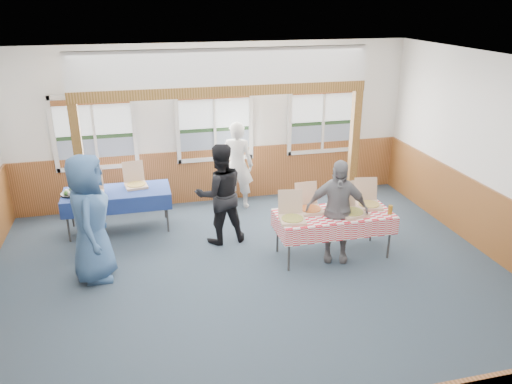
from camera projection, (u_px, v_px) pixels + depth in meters
The scene contains 27 objects.
floor at pixel (256, 286), 7.40m from camera, with size 8.00×8.00×0.00m, color #26323D.
ceiling at pixel (256, 66), 6.23m from camera, with size 8.00×8.00×0.00m, color white.
wall_back at pixel (214, 125), 9.98m from camera, with size 8.00×8.00×0.00m, color silver.
wall_front at pixel (369, 350), 3.65m from camera, with size 8.00×8.00×0.00m, color silver.
wall_right at pixel (507, 163), 7.70m from camera, with size 8.00×8.00×0.00m, color silver.
wainscot_back at pixel (216, 175), 10.34m from camera, with size 7.98×0.05×1.10m, color brown.
wainscot_right at pixel (494, 225), 8.08m from camera, with size 0.05×6.98×1.10m, color brown.
window_left at pixel (94, 128), 9.40m from camera, with size 1.56×0.10×1.46m.
window_mid at pixel (215, 122), 9.91m from camera, with size 1.56×0.10×1.46m.
window_right at pixel (323, 115), 10.42m from camera, with size 1.56×0.10×1.46m.
post_left at pixel (81, 173), 8.49m from camera, with size 0.15×0.15×2.40m, color #5A3D14.
post_right at pixel (353, 153), 9.59m from camera, with size 0.15×0.15×2.40m, color #5A3D14.
cross_beam at pixel (224, 91), 8.57m from camera, with size 5.15×0.18×0.18m, color #5A3D14.
table_left at pixel (117, 194), 8.95m from camera, with size 1.92×0.92×0.76m.
table_right at pixel (334, 216), 8.04m from camera, with size 2.05×1.51×0.76m.
pizza_box_a at pixel (92, 192), 8.72m from camera, with size 0.39×0.47×0.42m.
pizza_box_b at pixel (136, 183), 9.13m from camera, with size 0.44×0.51×0.42m.
pizza_box_c at pixel (292, 216), 7.74m from camera, with size 0.45×0.52×0.42m.
pizza_box_d at pixel (310, 207), 8.09m from camera, with size 0.39×0.47×0.42m.
pizza_box_e at pixel (350, 210), 7.98m from camera, with size 0.50×0.57×0.45m.
pizza_box_f at pixel (368, 202), 8.27m from camera, with size 0.45×0.53×0.42m.
veggie_tray at pixel (72, 193), 8.75m from camera, with size 0.39×0.39×0.09m.
drink_glass at pixel (390, 210), 7.95m from camera, with size 0.07×0.07×0.15m, color #885E16.
woman_white at pixel (237, 165), 9.88m from camera, with size 0.64×0.42×1.76m, color silver.
woman_black at pixel (220, 194), 8.45m from camera, with size 0.86×0.67×1.76m, color black.
man_blue at pixel (90, 219), 7.28m from camera, with size 0.96×0.62×1.96m, color #345684.
person_grey at pixel (337, 211), 7.88m from camera, with size 0.99×0.41×1.69m, color slate.
Camera 1 is at (-1.51, -6.19, 4.02)m, focal length 35.00 mm.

